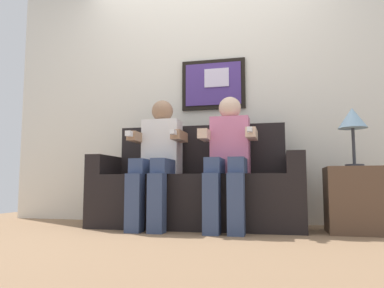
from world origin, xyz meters
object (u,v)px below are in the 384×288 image
Objects in this scene: person_on_right at (228,155)px; table_lamp at (352,121)px; person_on_left at (158,156)px; couch at (197,191)px; side_table_right at (354,200)px.

person_on_right is 2.41× the size of table_lamp.
table_lamp is at bearing 2.42° from person_on_left.
person_on_right is at bearing -176.10° from table_lamp.
person_on_right is at bearing -28.84° from couch.
person_on_left is 1.59m from side_table_right.
side_table_right is (1.25, -0.11, -0.06)m from couch.
person_on_left is 0.60m from person_on_right.
person_on_right is 1.00m from table_lamp.
couch is 0.45m from person_on_right.
person_on_left and person_on_right have the same top height.
couch is at bearing 175.16° from side_table_right.
side_table_right is at bearing 3.70° from person_on_right.
person_on_right is at bearing -176.30° from side_table_right.
person_on_left reaches higher than side_table_right.
person_on_left is 2.22× the size of side_table_right.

